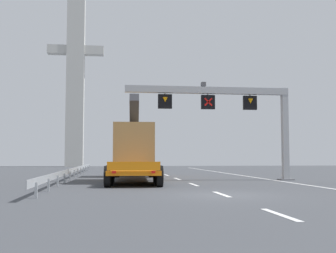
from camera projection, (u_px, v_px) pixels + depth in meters
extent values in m
plane|color=#424449|center=(222.00, 195.00, 17.42)|extent=(112.00, 112.00, 0.00)
cube|color=silver|center=(280.00, 215.00, 11.49)|extent=(0.20, 2.60, 0.01)
cube|color=silver|center=(222.00, 194.00, 17.75)|extent=(0.20, 2.60, 0.01)
cube|color=silver|center=(194.00, 185.00, 24.01)|extent=(0.20, 2.60, 0.01)
cube|color=silver|center=(177.00, 179.00, 30.26)|extent=(0.20, 2.60, 0.01)
cube|color=silver|center=(167.00, 175.00, 36.52)|extent=(0.20, 2.60, 0.01)
cube|color=silver|center=(159.00, 172.00, 42.78)|extent=(0.20, 2.60, 0.01)
cube|color=silver|center=(153.00, 170.00, 49.04)|extent=(0.20, 2.60, 0.01)
cube|color=silver|center=(149.00, 169.00, 55.30)|extent=(0.20, 2.60, 0.01)
cube|color=silver|center=(145.00, 168.00, 61.55)|extent=(0.20, 2.60, 0.01)
cube|color=silver|center=(142.00, 167.00, 67.81)|extent=(0.20, 2.60, 0.01)
cube|color=silver|center=(140.00, 166.00, 74.07)|extent=(0.20, 2.60, 0.01)
cube|color=silver|center=(265.00, 179.00, 30.07)|extent=(0.20, 63.00, 0.01)
cube|color=#9EA0A5|center=(285.00, 134.00, 29.01)|extent=(0.40, 0.40, 6.25)
cube|color=slate|center=(286.00, 179.00, 28.80)|extent=(0.90, 0.90, 0.08)
cube|color=#9EA0A5|center=(208.00, 90.00, 28.56)|extent=(11.06, 0.44, 0.44)
cube|color=#4C4C51|center=(203.00, 84.00, 28.55)|extent=(0.28, 0.40, 0.28)
cube|color=black|center=(250.00, 103.00, 28.86)|extent=(0.91, 0.24, 0.94)
cube|color=#9EA0A5|center=(250.00, 95.00, 28.90)|extent=(0.08, 0.08, 0.16)
cone|color=orange|center=(250.00, 101.00, 28.74)|extent=(0.33, 0.33, 0.33)
cube|color=black|center=(208.00, 102.00, 28.50)|extent=(0.91, 0.24, 0.94)
cube|color=#9EA0A5|center=(208.00, 94.00, 28.54)|extent=(0.08, 0.08, 0.16)
cube|color=red|center=(208.00, 102.00, 28.37)|extent=(0.56, 0.02, 0.56)
cube|color=red|center=(208.00, 102.00, 28.37)|extent=(0.56, 0.02, 0.56)
cube|color=black|center=(165.00, 101.00, 28.14)|extent=(0.91, 0.24, 0.94)
cube|color=#9EA0A5|center=(165.00, 94.00, 28.18)|extent=(0.08, 0.08, 0.16)
cone|color=orange|center=(165.00, 100.00, 28.02)|extent=(0.33, 0.33, 0.33)
cube|color=orange|center=(134.00, 170.00, 26.53)|extent=(3.28, 10.52, 0.24)
cube|color=orange|center=(134.00, 166.00, 21.30)|extent=(2.66, 0.20, 0.44)
cylinder|color=black|center=(107.00, 177.00, 21.94)|extent=(0.37, 1.11, 1.10)
cylinder|color=black|center=(160.00, 176.00, 22.15)|extent=(0.37, 1.11, 1.10)
cylinder|color=black|center=(109.00, 176.00, 22.98)|extent=(0.37, 1.11, 1.10)
cylinder|color=black|center=(159.00, 175.00, 23.19)|extent=(0.37, 1.11, 1.10)
cylinder|color=black|center=(110.00, 175.00, 24.02)|extent=(0.37, 1.11, 1.10)
cylinder|color=black|center=(158.00, 175.00, 24.23)|extent=(0.37, 1.11, 1.10)
cylinder|color=black|center=(111.00, 174.00, 25.07)|extent=(0.37, 1.11, 1.10)
cylinder|color=black|center=(157.00, 174.00, 25.28)|extent=(0.37, 1.11, 1.10)
cylinder|color=black|center=(112.00, 173.00, 26.11)|extent=(0.37, 1.11, 1.10)
cylinder|color=black|center=(156.00, 173.00, 26.32)|extent=(0.37, 1.11, 1.10)
cube|color=orange|center=(134.00, 150.00, 33.69)|extent=(2.72, 3.32, 3.10)
cube|color=black|center=(134.00, 141.00, 33.74)|extent=(2.75, 3.34, 0.60)
cylinder|color=black|center=(118.00, 169.00, 34.35)|extent=(0.39, 1.11, 1.10)
cylinder|color=black|center=(150.00, 169.00, 34.55)|extent=(0.39, 1.11, 1.10)
cylinder|color=black|center=(117.00, 170.00, 32.36)|extent=(0.39, 1.11, 1.10)
cylinder|color=black|center=(151.00, 170.00, 32.56)|extent=(0.39, 1.11, 1.10)
cube|color=#9E7A47|center=(134.00, 147.00, 27.03)|extent=(2.64, 5.82, 2.70)
cube|color=#2D2D33|center=(134.00, 115.00, 26.32)|extent=(0.70, 2.97, 2.29)
cube|color=red|center=(114.00, 172.00, 21.17)|extent=(0.20, 0.07, 0.12)
cube|color=red|center=(153.00, 172.00, 21.32)|extent=(0.20, 0.07, 0.12)
cube|color=#999EA3|center=(75.00, 169.00, 32.91)|extent=(0.04, 37.05, 0.32)
cube|color=#999EA3|center=(36.00, 190.00, 16.09)|extent=(0.10, 0.10, 0.60)
cube|color=#999EA3|center=(49.00, 185.00, 19.14)|extent=(0.10, 0.10, 0.60)
cube|color=#999EA3|center=(58.00, 181.00, 22.20)|extent=(0.10, 0.10, 0.60)
cube|color=#999EA3|center=(64.00, 178.00, 25.25)|extent=(0.10, 0.10, 0.60)
cube|color=#999EA3|center=(70.00, 176.00, 28.31)|extent=(0.10, 0.10, 0.60)
cube|color=#999EA3|center=(74.00, 174.00, 31.36)|extent=(0.10, 0.10, 0.60)
cube|color=#999EA3|center=(78.00, 173.00, 34.42)|extent=(0.10, 0.10, 0.60)
cube|color=#999EA3|center=(81.00, 171.00, 37.48)|extent=(0.10, 0.10, 0.60)
cube|color=#999EA3|center=(83.00, 170.00, 40.53)|extent=(0.10, 0.10, 0.60)
cube|color=#999EA3|center=(86.00, 169.00, 43.59)|extent=(0.10, 0.10, 0.60)
cube|color=#999EA3|center=(87.00, 168.00, 46.64)|extent=(0.10, 0.10, 0.60)
cube|color=#999EA3|center=(89.00, 168.00, 49.70)|extent=(0.10, 0.10, 0.60)
cube|color=#B7B7B2|center=(76.00, 73.00, 69.39)|extent=(2.80, 2.00, 30.49)
cube|color=#B7B7B2|center=(76.00, 50.00, 69.65)|extent=(9.00, 1.60, 1.40)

